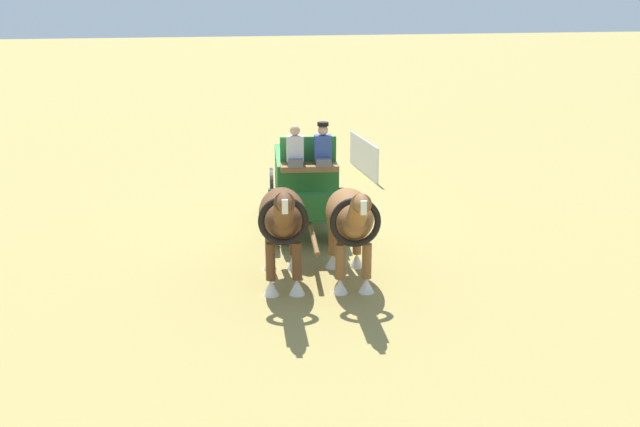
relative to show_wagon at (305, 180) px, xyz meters
name	(u,v)px	position (x,y,z in m)	size (l,w,h in m)	color
ground_plane	(305,227)	(-0.16, 0.03, -1.23)	(220.00, 220.00, 0.00)	#9E8C4C
show_wagon	(305,180)	(0.00, 0.00, 0.00)	(5.74, 2.33, 2.83)	#236B2D
draft_horse_near	(350,218)	(3.61, -0.11, 0.07)	(3.01, 1.31, 2.16)	brown
draft_horse_off	(282,218)	(3.34, -1.38, 0.11)	(3.00, 1.29, 2.21)	brown
sponsor_banner	(364,156)	(-5.39, 3.45, -0.68)	(3.20, 0.06, 1.10)	silver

